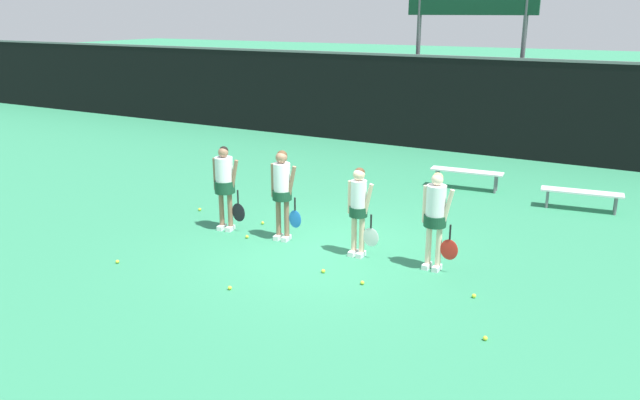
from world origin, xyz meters
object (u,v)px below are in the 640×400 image
object	(u,v)px
tennis_ball_3	(200,209)
tennis_ball_8	(263,223)
tennis_ball_1	(247,237)
tennis_ball_5	(117,262)
tennis_ball_0	(323,271)
tennis_ball_4	(485,338)
player_0	(225,181)
tennis_ball_7	(230,288)
player_3	(436,213)
scoreboard	(471,5)
bench_courtside	(582,194)
tennis_ball_6	(474,296)
tennis_ball_2	(362,283)
player_1	(282,187)
player_2	(359,205)
bench_far	(467,173)

from	to	relation	value
tennis_ball_3	tennis_ball_8	xyz separation A→B (m)	(1.76, -0.08, -0.00)
tennis_ball_1	tennis_ball_5	xyz separation A→B (m)	(-1.28, -2.18, -0.00)
tennis_ball_0	tennis_ball_4	distance (m)	3.19
tennis_ball_0	tennis_ball_5	bearing A→B (deg)	-157.47
player_0	tennis_ball_5	bearing A→B (deg)	-112.82
tennis_ball_1	tennis_ball_4	bearing A→B (deg)	-18.08
tennis_ball_7	player_3	bearing A→B (deg)	43.10
scoreboard	player_3	distance (m)	11.12
tennis_ball_1	tennis_ball_8	size ratio (longest dim) A/B	1.01
bench_courtside	player_3	distance (m)	5.23
tennis_ball_3	player_0	bearing A→B (deg)	-28.39
player_3	tennis_ball_7	bearing A→B (deg)	-134.44
scoreboard	tennis_ball_8	distance (m)	10.79
player_3	tennis_ball_3	world-z (taller)	player_3
player_0	tennis_ball_6	xyz separation A→B (m)	(5.36, -0.69, -1.00)
tennis_ball_2	tennis_ball_3	distance (m)	5.23
player_1	tennis_ball_6	bearing A→B (deg)	-15.63
bench_courtside	player_3	size ratio (longest dim) A/B	1.02
tennis_ball_1	tennis_ball_5	world-z (taller)	tennis_ball_1
player_1	tennis_ball_3	size ratio (longest dim) A/B	25.49
bench_courtside	tennis_ball_5	bearing A→B (deg)	-139.81
player_2	scoreboard	bearing A→B (deg)	96.28
tennis_ball_0	tennis_ball_1	distance (m)	2.28
bench_far	tennis_ball_2	size ratio (longest dim) A/B	27.63
bench_far	tennis_ball_1	xyz separation A→B (m)	(-2.75, -5.65, -0.38)
scoreboard	tennis_ball_8	xyz separation A→B (m)	(-1.37, -9.72, -4.48)
player_1	tennis_ball_7	world-z (taller)	player_1
bench_far	tennis_ball_8	distance (m)	5.65
player_3	tennis_ball_0	world-z (taller)	player_3
player_0	player_3	size ratio (longest dim) A/B	1.01
tennis_ball_0	tennis_ball_8	size ratio (longest dim) A/B	1.04
bench_far	tennis_ball_6	size ratio (longest dim) A/B	26.71
tennis_ball_1	tennis_ball_2	distance (m)	3.07
bench_far	tennis_ball_0	xyz separation A→B (m)	(-0.60, -6.41, -0.38)
player_2	tennis_ball_3	world-z (taller)	player_2
bench_courtside	tennis_ball_7	size ratio (longest dim) A/B	26.70
tennis_ball_2	scoreboard	bearing A→B (deg)	98.81
player_0	tennis_ball_3	world-z (taller)	player_0
tennis_ball_8	tennis_ball_3	bearing A→B (deg)	177.51
player_3	tennis_ball_4	size ratio (longest dim) A/B	26.19
scoreboard	tennis_ball_7	xyz separation A→B (m)	(-0.02, -12.66, -4.48)
scoreboard	tennis_ball_4	size ratio (longest dim) A/B	86.46
bench_far	tennis_ball_1	bearing A→B (deg)	-121.01
player_3	tennis_ball_3	distance (m)	5.82
bench_courtside	tennis_ball_1	bearing A→B (deg)	-143.88
tennis_ball_0	tennis_ball_8	bearing A→B (deg)	145.56
scoreboard	player_2	xyz separation A→B (m)	(1.15, -10.32, -3.53)
scoreboard	player_1	world-z (taller)	scoreboard
bench_courtside	tennis_ball_8	xyz separation A→B (m)	(-5.73, -4.34, -0.35)
tennis_ball_0	tennis_ball_8	xyz separation A→B (m)	(-2.35, 1.61, -0.00)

